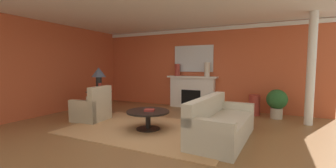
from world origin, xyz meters
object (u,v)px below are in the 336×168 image
object	(u,v)px
mantel_mirror	(193,59)
sofa	(221,125)
vase_tall_corner	(254,105)
fireplace	(192,93)
table_lamp	(99,75)
coffee_table	(148,116)
armchair_near_window	(92,109)
vase_mantel_right	(207,69)
side_table	(99,101)
potted_plant	(277,101)
vase_on_side_table	(100,87)
vase_mantel_left	(177,70)

from	to	relation	value
mantel_mirror	sofa	bearing A→B (deg)	-61.33
vase_tall_corner	mantel_mirror	bearing A→B (deg)	168.69
fireplace	table_lamp	xyz separation A→B (m)	(-2.34, -2.11, 0.69)
coffee_table	table_lamp	distance (m)	2.62
coffee_table	table_lamp	xyz separation A→B (m)	(-2.31, 0.86, 0.89)
mantel_mirror	coffee_table	distance (m)	3.40
armchair_near_window	sofa	bearing A→B (deg)	0.25
sofa	coffee_table	world-z (taller)	sofa
sofa	vase_mantel_right	bearing A→B (deg)	111.07
side_table	potted_plant	bearing A→B (deg)	18.15
fireplace	side_table	size ratio (longest dim) A/B	2.57
vase_mantel_right	vase_on_side_table	distance (m)	3.54
vase_mantel_left	armchair_near_window	bearing A→B (deg)	-114.81
coffee_table	vase_tall_corner	xyz separation A→B (m)	(2.14, 2.67, -0.02)
mantel_mirror	side_table	bearing A→B (deg)	-136.44
mantel_mirror	vase_mantel_left	distance (m)	0.70
fireplace	armchair_near_window	xyz separation A→B (m)	(-1.87, -2.89, -0.23)
mantel_mirror	table_lamp	bearing A→B (deg)	-136.44
vase_tall_corner	potted_plant	bearing A→B (deg)	-14.47
vase_on_side_table	potted_plant	world-z (taller)	vase_on_side_table
mantel_mirror	coffee_table	size ratio (longest dim) A/B	1.43
fireplace	vase_tall_corner	size ratio (longest dim) A/B	2.88
mantel_mirror	armchair_near_window	world-z (taller)	mantel_mirror
mantel_mirror	vase_tall_corner	bearing A→B (deg)	-11.31
sofa	vase_on_side_table	world-z (taller)	vase_on_side_table
mantel_mirror	sofa	world-z (taller)	mantel_mirror
fireplace	coffee_table	world-z (taller)	fireplace
coffee_table	sofa	bearing A→B (deg)	3.12
mantel_mirror	armchair_near_window	bearing A→B (deg)	-121.75
sofa	potted_plant	world-z (taller)	sofa
vase_on_side_table	mantel_mirror	bearing A→B (deg)	46.95
mantel_mirror	potted_plant	distance (m)	3.03
vase_mantel_left	vase_tall_corner	bearing A→B (deg)	-5.39
vase_mantel_right	sofa	bearing A→B (deg)	-68.93
mantel_mirror	sofa	size ratio (longest dim) A/B	0.67
mantel_mirror	armchair_near_window	distance (m)	3.83
potted_plant	table_lamp	bearing A→B (deg)	-161.85
mantel_mirror	vase_mantel_right	distance (m)	0.69
mantel_mirror	vase_on_side_table	bearing A→B (deg)	-133.05
vase_on_side_table	vase_mantel_right	bearing A→B (deg)	38.45
fireplace	sofa	bearing A→B (deg)	-60.33
vase_mantel_right	table_lamp	bearing A→B (deg)	-144.57
coffee_table	vase_tall_corner	distance (m)	3.42
sofa	armchair_near_window	distance (m)	3.51
fireplace	vase_mantel_left	world-z (taller)	vase_mantel_left
mantel_mirror	vase_tall_corner	xyz separation A→B (m)	(2.10, -0.42, -1.44)
sofa	potted_plant	bearing A→B (deg)	66.39
mantel_mirror	vase_on_side_table	size ratio (longest dim) A/B	5.28
fireplace	vase_on_side_table	bearing A→B (deg)	-134.56
mantel_mirror	fireplace	bearing A→B (deg)	-90.00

